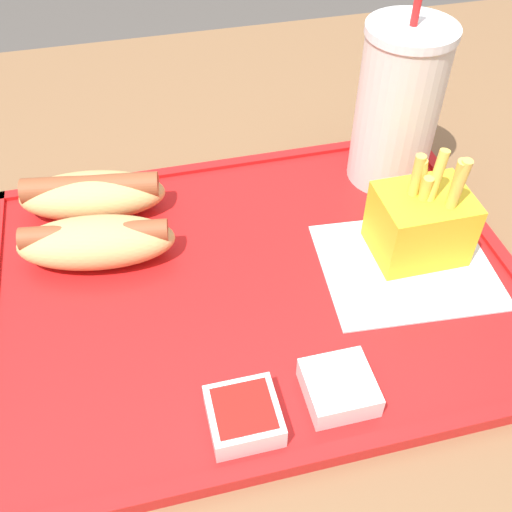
% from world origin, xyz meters
% --- Properties ---
extents(dining_table, '(1.45, 1.02, 0.76)m').
position_xyz_m(dining_table, '(0.00, 0.00, 0.38)').
color(dining_table, brown).
rests_on(dining_table, ground_plane).
extents(food_tray, '(0.47, 0.35, 0.01)m').
position_xyz_m(food_tray, '(0.04, -0.01, 0.77)').
color(food_tray, red).
rests_on(food_tray, dining_table).
extents(paper_napkin, '(0.16, 0.14, 0.00)m').
position_xyz_m(paper_napkin, '(0.18, -0.02, 0.77)').
color(paper_napkin, white).
rests_on(paper_napkin, food_tray).
extents(soda_cup, '(0.08, 0.08, 0.20)m').
position_xyz_m(soda_cup, '(0.21, 0.11, 0.85)').
color(soda_cup, silver).
rests_on(soda_cup, food_tray).
extents(hot_dog_far, '(0.15, 0.08, 0.04)m').
position_xyz_m(hot_dog_far, '(-0.09, 0.12, 0.80)').
color(hot_dog_far, tan).
rests_on(hot_dog_far, food_tray).
extents(hot_dog_near, '(0.15, 0.08, 0.04)m').
position_xyz_m(hot_dog_near, '(-0.09, 0.05, 0.80)').
color(hot_dog_near, tan).
rests_on(hot_dog_near, food_tray).
extents(fries_carton, '(0.08, 0.06, 0.11)m').
position_xyz_m(fries_carton, '(0.19, -0.01, 0.81)').
color(fries_carton, gold).
rests_on(fries_carton, food_tray).
extents(sauce_cup_mayo, '(0.05, 0.05, 0.02)m').
position_xyz_m(sauce_cup_mayo, '(0.07, -0.14, 0.78)').
color(sauce_cup_mayo, silver).
rests_on(sauce_cup_mayo, food_tray).
extents(sauce_cup_ketchup, '(0.05, 0.05, 0.02)m').
position_xyz_m(sauce_cup_ketchup, '(-0.00, -0.14, 0.78)').
color(sauce_cup_ketchup, silver).
rests_on(sauce_cup_ketchup, food_tray).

